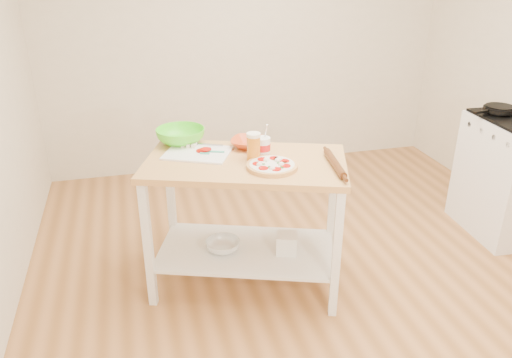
{
  "coord_description": "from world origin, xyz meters",
  "views": [
    {
      "loc": [
        -1.17,
        -2.6,
        2.06
      ],
      "look_at": [
        -0.45,
        0.15,
        0.78
      ],
      "focal_mm": 35.0,
      "sensor_mm": 36.0,
      "label": 1
    }
  ],
  "objects": [
    {
      "name": "beer_pint",
      "position": [
        -0.46,
        0.17,
        0.99
      ],
      "size": [
        0.09,
        0.09,
        0.17
      ],
      "color": "orange",
      "rests_on": "prep_island"
    },
    {
      "name": "knife",
      "position": [
        -0.76,
        0.49,
        0.92
      ],
      "size": [
        0.26,
        0.13,
        0.01
      ],
      "rotation": [
        0.0,
        0.0,
        -0.45
      ],
      "color": "silver",
      "rests_on": "cutting_board"
    },
    {
      "name": "cutting_board",
      "position": [
        -0.78,
        0.36,
        0.91
      ],
      "size": [
        0.49,
        0.44,
        0.04
      ],
      "rotation": [
        0.0,
        0.0,
        -0.45
      ],
      "color": "white",
      "rests_on": "prep_island"
    },
    {
      "name": "spatula",
      "position": [
        -0.7,
        0.32,
        0.92
      ],
      "size": [
        0.16,
        0.05,
        0.01
      ],
      "rotation": [
        0.0,
        0.0,
        -0.35
      ],
      "color": "#3CAE90",
      "rests_on": "cutting_board"
    },
    {
      "name": "yogurt_tub",
      "position": [
        -0.39,
        0.22,
        0.96
      ],
      "size": [
        0.1,
        0.1,
        0.21
      ],
      "color": "white",
      "rests_on": "prep_island"
    },
    {
      "name": "orange_bowl",
      "position": [
        -0.44,
        0.39,
        0.93
      ],
      "size": [
        0.31,
        0.31,
        0.06
      ],
      "primitive_type": "imported",
      "rotation": [
        0.0,
        0.0,
        -0.48
      ],
      "color": "#D64D20",
      "rests_on": "prep_island"
    },
    {
      "name": "skillet",
      "position": [
        1.56,
        0.51,
        0.97
      ],
      "size": [
        0.37,
        0.24,
        0.03
      ],
      "rotation": [
        0.0,
        0.0,
        0.15
      ],
      "color": "black",
      "rests_on": "gas_stove"
    },
    {
      "name": "rolling_pin",
      "position": [
        -0.02,
        -0.06,
        0.92
      ],
      "size": [
        0.1,
        0.39,
        0.04
      ],
      "primitive_type": "cylinder",
      "rotation": [
        1.57,
        0.0,
        -0.14
      ],
      "color": "#582E14",
      "rests_on": "prep_island"
    },
    {
      "name": "green_bowl",
      "position": [
        -0.86,
        0.58,
        0.95
      ],
      "size": [
        0.34,
        0.34,
        0.1
      ],
      "primitive_type": "imported",
      "rotation": [
        0.0,
        0.0,
        -0.06
      ],
      "color": "#53E625",
      "rests_on": "prep_island"
    },
    {
      "name": "prep_island",
      "position": [
        -0.51,
        0.17,
        0.65
      ],
      "size": [
        1.39,
        1.05,
        0.9
      ],
      "rotation": [
        0.0,
        0.0,
        -0.34
      ],
      "color": "tan",
      "rests_on": "ground"
    },
    {
      "name": "room_shell",
      "position": [
        0.0,
        0.0,
        1.35
      ],
      "size": [
        4.04,
        4.54,
        2.74
      ],
      "color": "#B37742",
      "rests_on": "ground"
    },
    {
      "name": "shelf_bin",
      "position": [
        -0.26,
        0.07,
        0.33
      ],
      "size": [
        0.17,
        0.17,
        0.13
      ],
      "primitive_type": "cube",
      "rotation": [
        0.0,
        0.0,
        -0.34
      ],
      "color": "white",
      "rests_on": "prep_island"
    },
    {
      "name": "pizza",
      "position": [
        -0.39,
        0.02,
        0.92
      ],
      "size": [
        0.31,
        0.31,
        0.05
      ],
      "rotation": [
        0.0,
        0.0,
        -0.03
      ],
      "color": "#E9AE63",
      "rests_on": "prep_island"
    },
    {
      "name": "shelf_glass_bowl",
      "position": [
        -0.67,
        0.19,
        0.3
      ],
      "size": [
        0.32,
        0.32,
        0.07
      ],
      "primitive_type": "imported",
      "rotation": [
        0.0,
        0.0,
        -0.61
      ],
      "color": "silver",
      "rests_on": "prep_island"
    }
  ]
}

